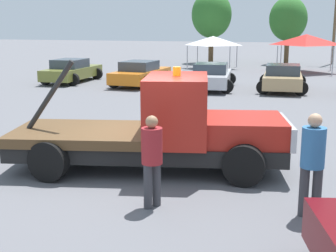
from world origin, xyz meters
TOP-DOWN VIEW (x-y plane):
  - ground_plane at (0.00, 0.00)m, footprint 160.00×160.00m
  - tow_truck at (0.37, 0.09)m, footprint 6.55×3.43m
  - person_near_truck at (3.63, -1.73)m, footprint 0.41×0.41m
  - person_at_hood at (0.87, -2.15)m, footprint 0.38×0.38m
  - parked_car_olive at (-9.85, 14.45)m, footprint 2.49×4.82m
  - parked_car_orange at (-5.51, 14.25)m, footprint 2.56×4.81m
  - parked_car_silver at (-1.51, 13.99)m, footprint 2.83×4.95m
  - parked_car_tan at (2.08, 14.31)m, footprint 2.59×4.45m
  - canopy_tent_white at (-3.83, 25.29)m, footprint 3.23×3.23m
  - canopy_tent_red at (2.93, 24.18)m, footprint 3.60×3.60m
  - tree_left at (1.28, 30.76)m, footprint 3.09×3.09m
  - tree_center at (-5.08, 30.41)m, footprint 3.41×3.41m

SIDE VIEW (x-z plane):
  - ground_plane at x=0.00m, z-range 0.00..0.00m
  - parked_car_tan at x=2.08m, z-range -0.02..1.32m
  - parked_car_olive at x=-9.85m, z-range -0.02..1.32m
  - parked_car_orange at x=-5.51m, z-range -0.02..1.32m
  - parked_car_silver at x=-1.51m, z-range -0.02..1.32m
  - tow_truck at x=0.37m, z-range -0.32..2.19m
  - person_at_hood at x=0.87m, z-range 0.13..1.84m
  - person_near_truck at x=3.63m, z-range 0.14..1.97m
  - canopy_tent_white at x=-3.83m, z-range 0.86..3.28m
  - canopy_tent_red at x=2.93m, z-range 0.94..3.56m
  - tree_left at x=1.28m, z-range 0.94..6.45m
  - tree_center at x=-5.08m, z-range 1.04..7.12m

